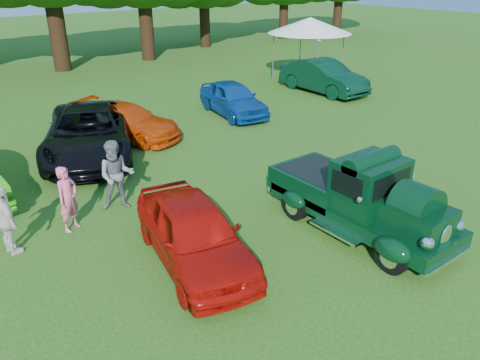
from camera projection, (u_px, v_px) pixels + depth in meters
ground at (293, 253)px, 10.18m from camera, size 120.00×120.00×0.00m
hero_pickup at (359, 199)px, 10.81m from camera, size 2.18×4.69×1.83m
red_convertible at (194, 233)px, 9.65m from camera, size 2.39×4.28×1.37m
back_car_black at (89, 132)px, 15.15m from camera, size 4.74×6.28×1.58m
back_car_orange at (126, 121)px, 16.80m from camera, size 3.38×4.57×1.23m
back_car_blue at (233, 98)px, 19.47m from camera, size 2.28×4.23×1.37m
back_car_green at (323, 77)px, 22.89m from camera, size 1.71×4.75×1.56m
spectator_pink at (68, 199)px, 10.80m from camera, size 0.69×0.61×1.60m
spectator_grey at (117, 175)px, 11.73m from camera, size 1.10×1.01×1.83m
spectator_white at (6, 221)px, 9.88m from camera, size 0.53×0.97×1.58m
canopy_tent at (310, 26)px, 24.49m from camera, size 5.29×5.29×3.29m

